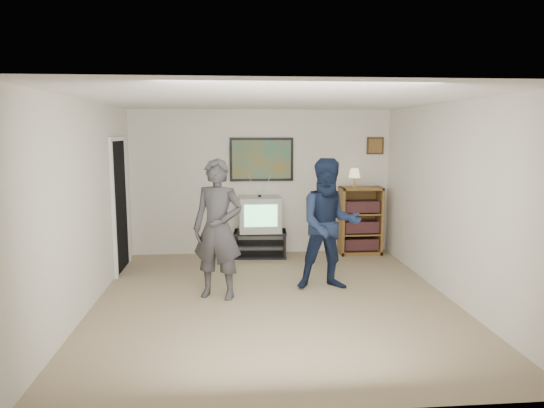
{
  "coord_description": "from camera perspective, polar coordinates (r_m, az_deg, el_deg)",
  "views": [
    {
      "loc": [
        -0.53,
        -5.88,
        2.13
      ],
      "look_at": [
        0.02,
        0.62,
        1.15
      ],
      "focal_mm": 32.0,
      "sensor_mm": 36.0,
      "label": 1
    }
  ],
  "objects": [
    {
      "name": "crt_television",
      "position": [
        8.24,
        -1.46,
        -1.18
      ],
      "size": [
        0.7,
        0.59,
        0.59
      ],
      "primitive_type": null,
      "rotation": [
        0.0,
        0.0,
        0.01
      ],
      "color": "#A4A5A0",
      "rests_on": "media_stand"
    },
    {
      "name": "controller_right",
      "position": [
        6.7,
        6.4,
        -0.33
      ],
      "size": [
        0.07,
        0.12,
        0.03
      ],
      "primitive_type": "cube",
      "rotation": [
        0.0,
        0.0,
        -0.3
      ],
      "color": "white",
      "rests_on": "person_short"
    },
    {
      "name": "bookshelf",
      "position": [
        8.6,
        10.33,
        -1.93
      ],
      "size": [
        0.72,
        0.41,
        1.17
      ],
      "primitive_type": null,
      "color": "brown",
      "rests_on": "room_shell"
    },
    {
      "name": "controller_left",
      "position": [
        6.37,
        -6.82,
        -0.52
      ],
      "size": [
        0.06,
        0.12,
        0.03
      ],
      "primitive_type": "cube",
      "rotation": [
        0.0,
        0.0,
        0.29
      ],
      "color": "white",
      "rests_on": "person_tall"
    },
    {
      "name": "small_picture",
      "position": [
        8.74,
        12.05,
        6.72
      ],
      "size": [
        0.3,
        0.03,
        0.3
      ],
      "primitive_type": "cube",
      "color": "#452D16",
      "rests_on": "room_shell"
    },
    {
      "name": "table_lamp",
      "position": [
        8.46,
        9.67,
        3.04
      ],
      "size": [
        0.2,
        0.2,
        0.32
      ],
      "primitive_type": null,
      "color": "beige",
      "rests_on": "bookshelf"
    },
    {
      "name": "air_vent",
      "position": [
        8.36,
        -5.04,
        7.27
      ],
      "size": [
        0.28,
        0.02,
        0.14
      ],
      "primitive_type": "cube",
      "color": "white",
      "rests_on": "room_shell"
    },
    {
      "name": "room_shell",
      "position": [
        6.31,
        0.01,
        0.53
      ],
      "size": [
        4.51,
        5.0,
        2.51
      ],
      "color": "#846953",
      "rests_on": "ground"
    },
    {
      "name": "poster",
      "position": [
        8.39,
        -1.24,
        5.26
      ],
      "size": [
        1.1,
        0.03,
        0.75
      ],
      "primitive_type": "cube",
      "color": "black",
      "rests_on": "room_shell"
    },
    {
      "name": "person_tall",
      "position": [
        6.21,
        -6.4,
        -2.95
      ],
      "size": [
        0.76,
        0.62,
        1.79
      ],
      "primitive_type": "imported",
      "rotation": [
        0.0,
        0.0,
        -0.32
      ],
      "color": "#323234",
      "rests_on": "room_shell"
    },
    {
      "name": "media_stand",
      "position": [
        8.34,
        -1.4,
        -4.68
      ],
      "size": [
        0.92,
        0.56,
        0.44
      ],
      "rotation": [
        0.0,
        0.0,
        -0.07
      ],
      "color": "black",
      "rests_on": "room_shell"
    },
    {
      "name": "doorway",
      "position": [
        7.75,
        -17.51,
        -0.24
      ],
      "size": [
        0.03,
        0.85,
        2.0
      ],
      "primitive_type": "cube",
      "color": "black",
      "rests_on": "room_shell"
    },
    {
      "name": "person_short",
      "position": [
        6.56,
        6.76,
        -2.41
      ],
      "size": [
        0.87,
        0.68,
        1.78
      ],
      "primitive_type": "imported",
      "rotation": [
        0.0,
        0.0,
        0.01
      ],
      "color": "#141E38",
      "rests_on": "room_shell"
    }
  ]
}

